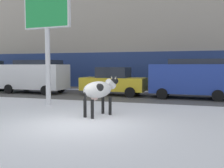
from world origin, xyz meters
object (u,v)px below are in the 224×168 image
(car_blue_van, at_px, (191,77))
(pedestrian_near_billboard, at_px, (113,80))
(pedestrian_by_cars, at_px, (166,81))
(billboard, at_px, (47,16))
(car_white_van, at_px, (35,76))
(car_yellow_sedan, at_px, (114,81))
(cow_holstein, at_px, (99,90))

(car_blue_van, bearing_deg, pedestrian_near_billboard, 154.52)
(car_blue_van, xyz_separation_m, pedestrian_by_cars, (-1.66, 2.70, -0.36))
(billboard, xyz_separation_m, pedestrian_near_billboard, (1.00, 7.46, -3.43))
(car_white_van, xyz_separation_m, pedestrian_near_billboard, (4.85, 2.89, -0.36))
(car_yellow_sedan, bearing_deg, car_white_van, -176.21)
(cow_holstein, bearing_deg, car_white_van, 138.31)
(cow_holstein, relative_size, car_yellow_sedan, 0.45)
(pedestrian_near_billboard, bearing_deg, car_yellow_sedan, -71.65)
(billboard, bearing_deg, pedestrian_by_cars, 56.19)
(car_blue_van, bearing_deg, pedestrian_by_cars, 121.62)
(car_yellow_sedan, height_order, pedestrian_near_billboard, car_yellow_sedan)
(car_white_van, height_order, pedestrian_near_billboard, car_white_van)
(car_yellow_sedan, xyz_separation_m, pedestrian_near_billboard, (-0.83, 2.51, -0.03))
(car_white_van, distance_m, car_yellow_sedan, 5.70)
(billboard, bearing_deg, car_blue_van, 35.60)
(billboard, bearing_deg, car_yellow_sedan, 69.67)
(car_white_van, xyz_separation_m, pedestrian_by_cars, (8.84, 2.89, -0.36))
(pedestrian_by_cars, bearing_deg, car_white_van, -161.92)
(car_white_van, height_order, car_yellow_sedan, car_white_van)
(car_white_van, xyz_separation_m, car_yellow_sedan, (5.68, 0.38, -0.33))
(cow_holstein, relative_size, pedestrian_by_cars, 1.10)
(billboard, relative_size, pedestrian_near_billboard, 3.21)
(cow_holstein, distance_m, car_blue_van, 7.39)
(billboard, height_order, pedestrian_near_billboard, billboard)
(car_blue_van, relative_size, pedestrian_by_cars, 2.69)
(cow_holstein, height_order, car_white_van, car_white_van)
(billboard, relative_size, car_blue_van, 1.19)
(cow_holstein, xyz_separation_m, car_white_van, (-7.22, 6.43, 0.24))
(car_white_van, height_order, pedestrian_by_cars, car_white_van)
(car_white_van, bearing_deg, pedestrian_by_cars, 18.08)
(car_yellow_sedan, bearing_deg, car_blue_van, -2.19)
(car_blue_van, relative_size, pedestrian_near_billboard, 2.69)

